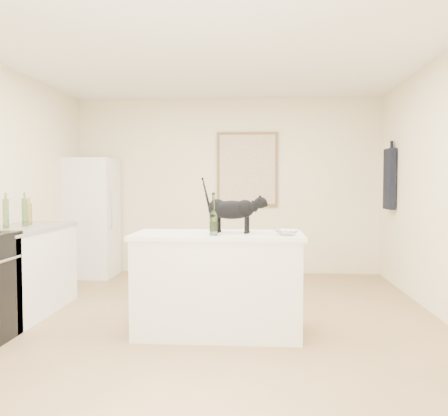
{
  "coord_description": "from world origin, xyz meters",
  "views": [
    {
      "loc": [
        0.44,
        -4.42,
        1.33
      ],
      "look_at": [
        0.15,
        -0.15,
        1.12
      ],
      "focal_mm": 38.49,
      "sensor_mm": 36.0,
      "label": 1
    }
  ],
  "objects_px": {
    "black_cat": "(232,212)",
    "glass_bowl": "(287,232)",
    "fridge": "(91,217)",
    "wine_bottle": "(213,217)"
  },
  "relations": [
    {
      "from": "black_cat",
      "to": "wine_bottle",
      "type": "height_order",
      "value": "black_cat"
    },
    {
      "from": "black_cat",
      "to": "glass_bowl",
      "type": "relative_size",
      "value": 2.56
    },
    {
      "from": "black_cat",
      "to": "glass_bowl",
      "type": "height_order",
      "value": "black_cat"
    },
    {
      "from": "fridge",
      "to": "glass_bowl",
      "type": "bearing_deg",
      "value": -45.61
    },
    {
      "from": "black_cat",
      "to": "wine_bottle",
      "type": "xyz_separation_m",
      "value": [
        -0.14,
        -0.21,
        -0.03
      ]
    },
    {
      "from": "black_cat",
      "to": "glass_bowl",
      "type": "distance_m",
      "value": 0.54
    },
    {
      "from": "black_cat",
      "to": "wine_bottle",
      "type": "relative_size",
      "value": 1.66
    },
    {
      "from": "black_cat",
      "to": "fridge",
      "type": "bearing_deg",
      "value": 141.48
    },
    {
      "from": "fridge",
      "to": "wine_bottle",
      "type": "height_order",
      "value": "fridge"
    },
    {
      "from": "wine_bottle",
      "to": "glass_bowl",
      "type": "distance_m",
      "value": 0.64
    }
  ]
}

